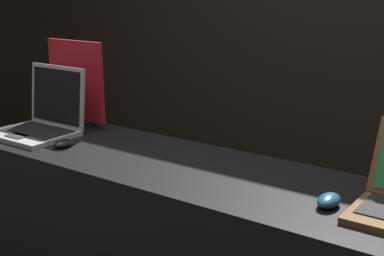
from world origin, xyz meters
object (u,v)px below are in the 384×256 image
mouse_front (63,143)px  mouse_back (329,200)px  promo_stand_front (76,85)px  laptop_front (43,119)px

mouse_front → mouse_back: 1.13m
mouse_front → promo_stand_front: promo_stand_front is taller
mouse_front → promo_stand_front: 0.42m
promo_stand_front → mouse_back: size_ratio=3.81×
laptop_front → promo_stand_front: promo_stand_front is taller
promo_stand_front → mouse_back: bearing=-10.4°
mouse_front → mouse_back: (1.13, 0.05, 0.00)m
promo_stand_front → mouse_back: (1.36, -0.25, -0.17)m
laptop_front → mouse_front: 0.26m
laptop_front → mouse_front: laptop_front is taller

